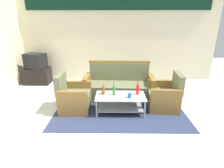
# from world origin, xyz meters

# --- Properties ---
(ground_plane) EXTENTS (14.00, 14.00, 0.00)m
(ground_plane) POSITION_xyz_m (0.00, 0.00, 0.00)
(ground_plane) COLOR white
(wall_back) EXTENTS (6.52, 0.19, 2.80)m
(wall_back) POSITION_xyz_m (0.00, 3.05, 1.48)
(wall_back) COLOR beige
(wall_back) RESTS_ON ground
(rug) EXTENTS (2.94, 2.02, 0.01)m
(rug) POSITION_xyz_m (0.01, 0.78, 0.01)
(rug) COLOR #2D3856
(rug) RESTS_ON ground
(couch) EXTENTS (1.83, 0.80, 0.96)m
(couch) POSITION_xyz_m (0.01, 1.40, 0.32)
(couch) COLOR #6B704C
(couch) RESTS_ON rug
(armchair_left) EXTENTS (0.70, 0.76, 0.85)m
(armchair_left) POSITION_xyz_m (-1.04, 0.73, 0.29)
(armchair_left) COLOR #6B704C
(armchair_left) RESTS_ON rug
(armchair_right) EXTENTS (0.75, 0.81, 0.85)m
(armchair_right) POSITION_xyz_m (1.07, 0.82, 0.29)
(armchair_right) COLOR #6B704C
(armchair_right) RESTS_ON rug
(coffee_table) EXTENTS (1.10, 0.60, 0.40)m
(coffee_table) POSITION_xyz_m (0.03, 0.59, 0.27)
(coffee_table) COLOR silver
(coffee_table) RESTS_ON rug
(bottle_brown) EXTENTS (0.08, 0.08, 0.23)m
(bottle_brown) POSITION_xyz_m (-0.36, 0.68, 0.50)
(bottle_brown) COLOR brown
(bottle_brown) RESTS_ON coffee_table
(bottle_red) EXTENTS (0.07, 0.07, 0.31)m
(bottle_red) POSITION_xyz_m (0.41, 0.68, 0.53)
(bottle_red) COLOR red
(bottle_red) RESTS_ON coffee_table
(bottle_green) EXTENTS (0.06, 0.06, 0.30)m
(bottle_green) POSITION_xyz_m (-0.12, 0.63, 0.52)
(bottle_green) COLOR #2D8C38
(bottle_green) RESTS_ON coffee_table
(cup) EXTENTS (0.08, 0.08, 0.10)m
(cup) POSITION_xyz_m (0.22, 0.48, 0.46)
(cup) COLOR #2659A5
(cup) RESTS_ON coffee_table
(tv_stand) EXTENTS (0.80, 0.50, 0.52)m
(tv_stand) POSITION_xyz_m (-2.64, 2.55, 0.26)
(tv_stand) COLOR black
(tv_stand) RESTS_ON ground
(television) EXTENTS (0.70, 0.60, 0.48)m
(television) POSITION_xyz_m (-2.64, 2.55, 0.76)
(television) COLOR black
(television) RESTS_ON tv_stand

